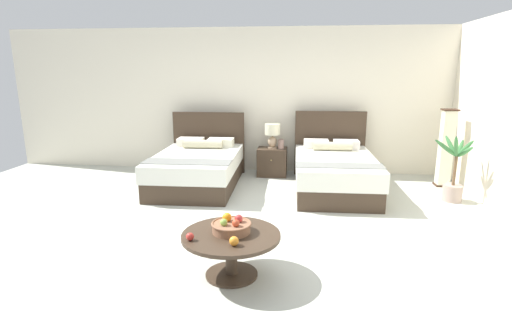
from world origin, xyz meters
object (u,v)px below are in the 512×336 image
Objects in this scene: bed_near_corner at (334,171)px; fruit_bowl at (231,226)px; coffee_table at (231,244)px; loose_apple at (190,237)px; loose_orange at (234,241)px; potted_palm at (453,180)px; floor_lamp_corner at (446,148)px; nightstand at (272,162)px; table_lamp at (272,133)px; vase at (281,144)px; bed_near_window at (198,167)px.

bed_near_corner reaches higher than fruit_bowl.
coffee_table is 12.81× the size of loose_apple.
loose_orange is at bearing -74.24° from coffee_table.
floor_lamp_corner is at bearing 81.18° from potted_palm.
fruit_bowl is (-0.10, -3.75, 0.23)m from nightstand.
table_lamp is 0.26m from vase.
bed_near_window reaches higher than loose_orange.
coffee_table is at bearing 29.13° from loose_apple.
vase is at bearing 86.04° from coffee_table.
vase is at bearing 29.75° from bed_near_window.
bed_near_window is 3.17m from coffee_table.
vase reaches higher than fruit_bowl.
coffee_table is at bearing 105.76° from loose_orange.
table_lamp is 6.15× the size of loose_apple.
vase is at bearing 87.31° from loose_orange.
bed_near_window reaches higher than coffee_table.
bed_near_window is 3.14m from fruit_bowl.
potted_palm reaches higher than loose_orange.
nightstand is at bearing 157.09° from potted_palm.
floor_lamp_corner reaches higher than nightstand.
potted_palm is at bearing -5.28° from bed_near_window.
bed_near_corner is at bearing 68.56° from coffee_table.
bed_near_window reaches higher than potted_palm.
potted_palm reaches higher than coffee_table.
bed_near_corner is 1.94m from floor_lamp_corner.
floor_lamp_corner reaches higher than table_lamp.
floor_lamp_corner is at bearing 51.39° from loose_orange.
bed_near_corner reaches higher than vase.
bed_near_window is 1.59m from vase.
table_lamp is at bearing 172.90° from floor_lamp_corner.
potted_palm is at bearing -12.13° from bed_near_corner.
floor_lamp_corner reaches higher than fruit_bowl.
loose_orange is at bearing -134.63° from potted_palm.
coffee_table is at bearing -69.83° from bed_near_window.
loose_apple reaches higher than coffee_table.
bed_near_corner reaches higher than table_lamp.
nightstand reaches higher than loose_apple.
coffee_table is at bearing -111.44° from bed_near_corner.
coffee_table is 11.01× the size of loose_orange.
potted_palm is (2.80, -1.20, -0.48)m from table_lamp.
loose_apple is 0.07× the size of potted_palm.
loose_apple is (-0.44, -4.00, -0.33)m from table_lamp.
table_lamp is 3.84m from coffee_table.
floor_lamp_corner is at bearing -6.71° from nightstand.
nightstand is 1.20× the size of table_lamp.
vase is 0.13× the size of floor_lamp_corner.
bed_near_corner is 2.08× the size of potted_palm.
bed_near_corner is 4.82× the size of table_lamp.
fruit_bowl is at bearing 34.25° from loose_apple.
loose_orange is at bearing -108.77° from bed_near_corner.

